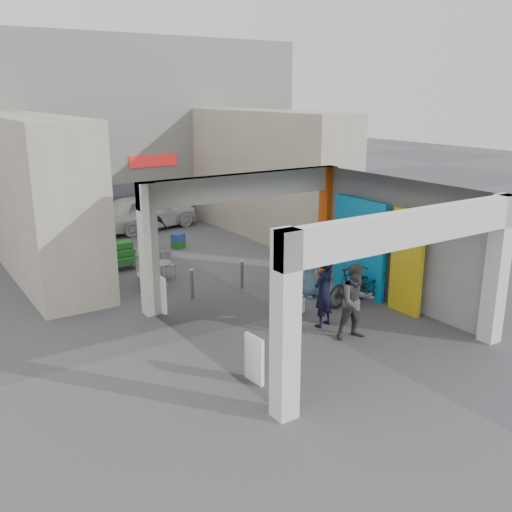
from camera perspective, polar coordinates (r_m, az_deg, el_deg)
ground at (r=15.27m, az=3.11°, el=-5.77°), size 90.00×90.00×0.00m
arcade_canopy at (r=14.28m, az=6.95°, el=2.28°), size 6.40×6.45×6.40m
far_building at (r=26.80m, az=-15.14°, el=11.92°), size 18.00×4.08×8.00m
plaza_bldg_left at (r=19.55m, az=-21.24°, el=5.63°), size 2.00×9.00×5.00m
plaza_bldg_right at (r=23.12m, az=1.19°, el=8.17°), size 2.00×9.00×5.00m
bollard_left at (r=16.30m, az=-6.42°, el=-2.82°), size 0.09×0.09×0.86m
bollard_center at (r=17.05m, az=-1.40°, el=-1.88°), size 0.09×0.09×0.85m
bollard_right at (r=17.68m, az=2.90°, el=-1.18°), size 0.09×0.09×0.88m
advert_board_near at (r=11.66m, az=-0.16°, el=-10.24°), size 0.14×0.55×1.00m
advert_board_far at (r=15.43m, az=-9.57°, el=-3.74°), size 0.15×0.56×1.00m
cafe_set at (r=17.74m, az=-10.21°, el=-1.80°), size 1.45×1.17×0.88m
produce_stand at (r=19.39m, az=-13.64°, el=-0.35°), size 1.33×0.72×0.87m
crate_stack at (r=21.69m, az=-7.78°, el=1.51°), size 0.55×0.49×0.56m
border_collie at (r=15.20m, az=4.36°, el=-4.94°), size 0.22×0.44×0.60m
man_with_dog at (r=14.27m, az=6.80°, el=-3.59°), size 0.76×0.60×1.81m
man_back_turned at (r=13.68m, az=9.98°, el=-4.53°), size 1.03×0.89×1.84m
man_elderly at (r=16.34m, az=5.37°, el=-1.13°), size 0.97×0.79×1.73m
man_crates at (r=20.79m, az=-10.40°, el=2.66°), size 1.12×0.48×1.90m
bicycle_front at (r=16.12m, az=10.81°, el=-3.18°), size 1.70×0.66×0.88m
bicycle_rear at (r=15.97m, az=9.49°, el=-2.92°), size 1.85×0.74×1.08m
white_van at (r=24.85m, az=-10.93°, el=4.39°), size 4.77×2.55×1.54m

